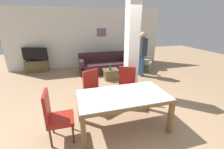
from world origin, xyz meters
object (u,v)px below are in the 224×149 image
(sofa, at_px, (104,65))
(coffee_table, at_px, (111,74))
(dining_table, at_px, (123,101))
(dining_chair_head_left, at_px, (55,115))
(armchair, at_px, (140,64))
(dining_chair_far_left, at_px, (94,89))
(floor_lamp, at_px, (133,34))
(dining_chair_far_right, at_px, (127,85))
(standing_person, at_px, (142,51))
(bottle, at_px, (110,68))
(tv_stand, at_px, (37,66))
(tv_screen, at_px, (35,54))

(sofa, distance_m, coffee_table, 0.96)
(dining_table, relative_size, coffee_table, 3.14)
(dining_chair_head_left, xyz_separation_m, armchair, (3.37, 3.41, -0.25))
(dining_chair_far_left, distance_m, dining_chair_head_left, 1.23)
(armchair, height_order, coffee_table, armchair)
(dining_chair_far_left, height_order, floor_lamp, floor_lamp)
(dining_chair_far_right, distance_m, dining_chair_far_left, 0.87)
(dining_table, xyz_separation_m, dining_chair_far_right, (0.44, 0.90, -0.08))
(dining_table, height_order, dining_chair_far_left, dining_chair_far_left)
(sofa, height_order, standing_person, standing_person)
(bottle, bearing_deg, armchair, 26.29)
(dining_table, relative_size, sofa, 0.85)
(dining_chair_far_right, distance_m, tv_stand, 4.57)
(dining_chair_head_left, relative_size, tv_stand, 1.07)
(bottle, relative_size, tv_screen, 0.23)
(dining_chair_far_right, distance_m, bottle, 1.71)
(dining_chair_far_right, height_order, standing_person, standing_person)
(dining_chair_far_left, height_order, sofa, dining_chair_far_left)
(tv_screen, bearing_deg, standing_person, 173.01)
(dining_table, height_order, bottle, dining_table)
(dining_chair_far_right, relative_size, floor_lamp, 0.54)
(tv_stand, bearing_deg, dining_chair_head_left, -76.58)
(dining_chair_far_right, bearing_deg, dining_chair_far_left, 26.65)
(dining_chair_far_left, distance_m, bottle, 1.94)
(bottle, xyz_separation_m, tv_screen, (-2.82, 1.89, 0.28))
(tv_screen, bearing_deg, floor_lamp, -168.53)
(bottle, height_order, tv_stand, bottle)
(floor_lamp, bearing_deg, bottle, -134.20)
(dining_chair_head_left, distance_m, tv_screen, 4.63)
(dining_chair_far_right, xyz_separation_m, bottle, (0.02, 1.71, -0.04))
(dining_chair_far_right, distance_m, sofa, 2.78)
(dining_table, xyz_separation_m, sofa, (0.45, 3.67, -0.33))
(dining_table, xyz_separation_m, dining_chair_far_left, (-0.44, 0.89, -0.08))
(dining_chair_far_right, xyz_separation_m, tv_stand, (-2.80, 3.60, -0.28))
(armchair, distance_m, tv_screen, 4.60)
(dining_chair_head_left, distance_m, sofa, 4.07)
(dining_table, height_order, tv_screen, tv_screen)
(dining_chair_head_left, relative_size, standing_person, 0.57)
(dining_table, relative_size, tv_stand, 1.92)
(coffee_table, xyz_separation_m, standing_person, (1.28, 0.03, 0.81))
(dining_chair_far_left, bearing_deg, dining_table, 90.00)
(coffee_table, xyz_separation_m, floor_lamp, (1.47, 1.45, 1.36))
(dining_chair_far_right, relative_size, bottle, 4.06)
(tv_stand, bearing_deg, bottle, -33.84)
(coffee_table, bearing_deg, sofa, 92.87)
(dining_chair_head_left, height_order, coffee_table, dining_chair_head_left)
(dining_table, distance_m, dining_chair_far_left, 0.99)
(sofa, height_order, floor_lamp, floor_lamp)
(sofa, relative_size, standing_person, 1.20)
(sofa, xyz_separation_m, coffee_table, (0.05, -0.96, -0.08))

